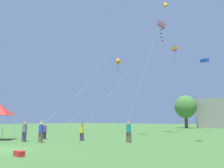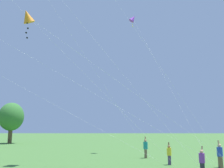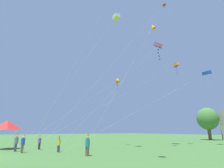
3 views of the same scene
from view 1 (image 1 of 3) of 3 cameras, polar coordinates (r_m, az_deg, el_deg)
The scene contains 12 objects.
tree_near_right at distance 59.96m, azimuth 18.63°, elevation -5.66°, with size 5.57×5.01×8.40m.
cooler_box at distance 13.66m, azimuth -23.10°, elevation -16.39°, with size 0.68×0.34×0.30m, color red.
person_blue_shirt at distance 21.09m, azimuth -18.05°, elevation -11.64°, with size 0.42×0.42×2.07m.
person_grey_shirt at distance 22.51m, azimuth -21.90°, elevation -11.20°, with size 0.43×0.43×2.12m.
person_purple_shirt at distance 24.83m, azimuth -17.19°, elevation -11.54°, with size 0.38×0.38×1.85m.
person_yellow_shirt at distance 22.12m, azimuth -7.88°, elevation -12.20°, with size 0.37×0.37×1.82m.
person_teal_shirt at distance 20.22m, azimuth 4.36°, elevation -12.10°, with size 0.44×0.44×2.12m.
kite_orange_diamond_0 at distance 35.78m, azimuth 13.62°, elevation 19.67°, with size 1.63×13.05×19.82m.
kite_orange_box_1 at distance 41.71m, azimuth 16.07°, elevation 8.78°, with size 2.88×26.06×15.29m.
kite_pink_box_2 at distance 39.49m, azimuth 12.74°, elevation 14.78°, with size 1.96×18.74×18.95m.
kite_orange_diamond_3 at distance 34.30m, azimuth 1.53°, elevation 6.32°, with size 1.51×16.13×11.99m.
kite_blue_box_6 at distance 42.27m, azimuth 23.03°, elevation 5.60°, with size 5.63×24.82×12.96m.
Camera 1 is at (15.44, -6.97, 1.97)m, focal length 35.00 mm.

